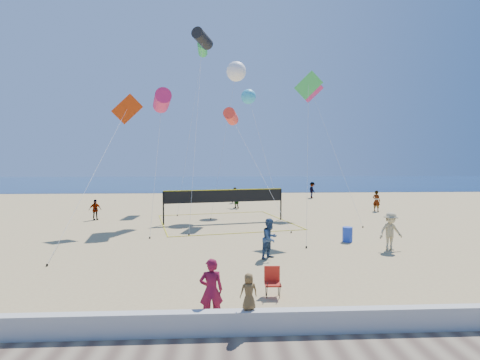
{
  "coord_description": "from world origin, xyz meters",
  "views": [
    {
      "loc": [
        -1.09,
        -11.97,
        4.28
      ],
      "look_at": [
        -0.36,
        2.0,
        3.55
      ],
      "focal_mm": 28.0,
      "sensor_mm": 36.0,
      "label": 1
    }
  ],
  "objects_px": {
    "trash_barrel": "(347,234)",
    "volleyball_net": "(225,200)",
    "camp_chair": "(272,280)",
    "woman": "(211,291)"
  },
  "relations": [
    {
      "from": "trash_barrel",
      "to": "volleyball_net",
      "type": "xyz_separation_m",
      "value": [
        -6.4,
        6.62,
        1.17
      ]
    },
    {
      "from": "camp_chair",
      "to": "volleyball_net",
      "type": "distance_m",
      "value": 14.38
    },
    {
      "from": "camp_chair",
      "to": "trash_barrel",
      "type": "bearing_deg",
      "value": 57.98
    },
    {
      "from": "woman",
      "to": "trash_barrel",
      "type": "distance_m",
      "value": 11.77
    },
    {
      "from": "woman",
      "to": "trash_barrel",
      "type": "relative_size",
      "value": 2.22
    },
    {
      "from": "camp_chair",
      "to": "woman",
      "type": "bearing_deg",
      "value": -134.1
    },
    {
      "from": "woman",
      "to": "camp_chair",
      "type": "relative_size",
      "value": 1.67
    },
    {
      "from": "woman",
      "to": "camp_chair",
      "type": "bearing_deg",
      "value": -141.8
    },
    {
      "from": "woman",
      "to": "camp_chair",
      "type": "xyz_separation_m",
      "value": [
        1.88,
        1.85,
        -0.34
      ]
    },
    {
      "from": "camp_chair",
      "to": "volleyball_net",
      "type": "bearing_deg",
      "value": 96.78
    }
  ]
}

